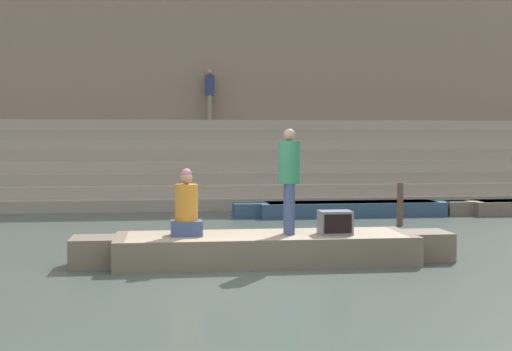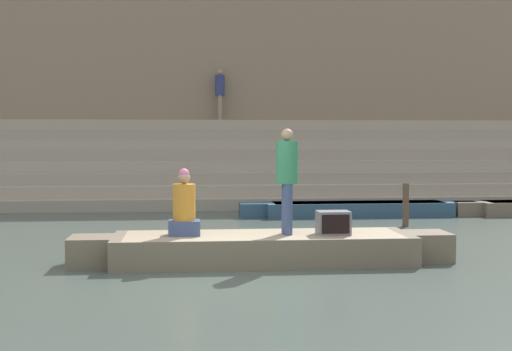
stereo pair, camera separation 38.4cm
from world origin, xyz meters
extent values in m
plane|color=#47544C|center=(0.00, 0.00, 0.00)|extent=(120.00, 120.00, 0.00)
cube|color=tan|center=(0.00, 12.16, 0.16)|extent=(36.00, 4.98, 0.33)
cube|color=#B2A28D|center=(0.00, 12.47, 0.49)|extent=(36.00, 4.35, 0.33)
cube|color=tan|center=(0.00, 12.78, 0.82)|extent=(36.00, 3.73, 0.33)
cube|color=#B2A28D|center=(0.00, 13.09, 1.15)|extent=(36.00, 3.11, 0.33)
cube|color=tan|center=(0.00, 13.40, 1.48)|extent=(36.00, 2.49, 0.33)
cube|color=#B2A28D|center=(0.00, 13.71, 1.81)|extent=(36.00, 1.87, 0.33)
cube|color=tan|center=(0.00, 14.02, 2.14)|extent=(36.00, 1.24, 0.33)
cube|color=#B2A28D|center=(0.00, 14.34, 2.47)|extent=(36.00, 0.62, 0.33)
cube|color=#937A60|center=(0.00, 15.25, 4.07)|extent=(34.20, 1.20, 8.13)
cube|color=brown|center=(0.00, 14.63, 0.30)|extent=(34.20, 0.12, 0.60)
cube|color=#756651|center=(0.74, 1.51, 0.23)|extent=(4.87, 1.44, 0.47)
cube|color=tan|center=(0.74, 1.51, 0.44)|extent=(4.48, 1.34, 0.05)
cube|color=#756651|center=(3.52, 1.51, 0.23)|extent=(0.68, 0.79, 0.47)
cube|color=#756651|center=(-2.04, 1.51, 0.23)|extent=(0.68, 0.79, 0.47)
cylinder|color=olive|center=(0.01, 2.32, 0.37)|extent=(2.23, 0.04, 0.04)
cylinder|color=#3D4C75|center=(1.13, 1.58, 0.89)|extent=(0.15, 0.15, 0.83)
cylinder|color=#3D4C75|center=(1.13, 1.38, 0.89)|extent=(0.15, 0.15, 0.83)
cylinder|color=#338456|center=(1.13, 1.48, 1.65)|extent=(0.36, 0.36, 0.69)
sphere|color=tan|center=(1.13, 1.48, 2.10)|extent=(0.20, 0.20, 0.20)
cube|color=#3D4C75|center=(-0.55, 1.51, 0.59)|extent=(0.51, 0.40, 0.24)
cylinder|color=orange|center=(-0.55, 1.51, 1.01)|extent=(0.36, 0.36, 0.59)
sphere|color=tan|center=(-0.55, 1.51, 1.40)|extent=(0.20, 0.20, 0.20)
sphere|color=pink|center=(-0.55, 1.51, 1.47)|extent=(0.17, 0.17, 0.17)
cube|color=slate|center=(1.88, 1.38, 0.66)|extent=(0.53, 0.39, 0.38)
cube|color=black|center=(1.88, 1.18, 0.66)|extent=(0.45, 0.02, 0.30)
cube|color=#33516B|center=(3.95, 8.12, 0.18)|extent=(4.86, 1.03, 0.36)
cube|color=#993328|center=(3.95, 8.12, 0.34)|extent=(4.47, 0.93, 0.05)
cube|color=#33516B|center=(6.72, 8.12, 0.18)|extent=(0.68, 0.57, 0.36)
cube|color=#33516B|center=(1.19, 8.12, 0.18)|extent=(0.68, 0.57, 0.36)
cube|color=#756651|center=(6.81, 7.95, 0.18)|extent=(0.68, 0.57, 0.36)
cylinder|color=brown|center=(4.52, 5.91, 0.50)|extent=(0.14, 0.14, 1.00)
cylinder|color=gray|center=(0.64, 14.43, 3.05)|extent=(0.14, 0.14, 0.83)
cylinder|color=gray|center=(0.64, 14.24, 3.05)|extent=(0.14, 0.14, 0.83)
cylinder|color=navy|center=(0.64, 14.34, 3.82)|extent=(0.33, 0.33, 0.69)
sphere|color=tan|center=(0.64, 14.34, 4.26)|extent=(0.20, 0.20, 0.20)
camera|label=1|loc=(-0.89, -9.97, 2.06)|focal=50.00mm
camera|label=2|loc=(-0.51, -10.01, 2.06)|focal=50.00mm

